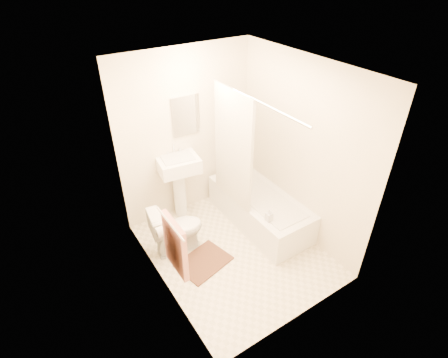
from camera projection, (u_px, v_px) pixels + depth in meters
floor at (234, 250)px, 4.65m from camera, size 2.40×2.40×0.00m
ceiling at (238, 69)px, 3.32m from camera, size 2.40×2.40×0.00m
wall_back at (187, 135)px, 4.83m from camera, size 2.00×0.02×2.40m
wall_left at (155, 204)px, 3.53m from camera, size 0.02×2.40×2.40m
wall_right at (300, 151)px, 4.44m from camera, size 0.02×2.40×2.40m
mirror at (186, 115)px, 4.65m from camera, size 0.40×0.03×0.55m
curtain_rod at (255, 100)px, 3.75m from camera, size 0.03×1.70×0.03m
shower_curtain at (233, 149)px, 4.46m from camera, size 0.04×0.80×1.55m
towel_bar at (170, 223)px, 3.43m from camera, size 0.02×0.60×0.02m
towel at (175, 246)px, 3.62m from camera, size 0.06×0.45×0.66m
toilet_paper at (161, 231)px, 3.92m from camera, size 0.11×0.12×0.12m
toilet at (177, 229)px, 4.50m from camera, size 0.73×0.48×0.67m
sink at (179, 185)px, 4.99m from camera, size 0.61×0.51×1.08m
bathtub at (259, 208)px, 5.03m from camera, size 0.71×1.63×0.46m
bath_mat at (204, 262)px, 4.46m from camera, size 0.73×0.61×0.02m
soap_bottle at (269, 215)px, 4.41m from camera, size 0.08×0.08×0.17m
scrub_brush at (234, 175)px, 5.30m from camera, size 0.09×0.19×0.04m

